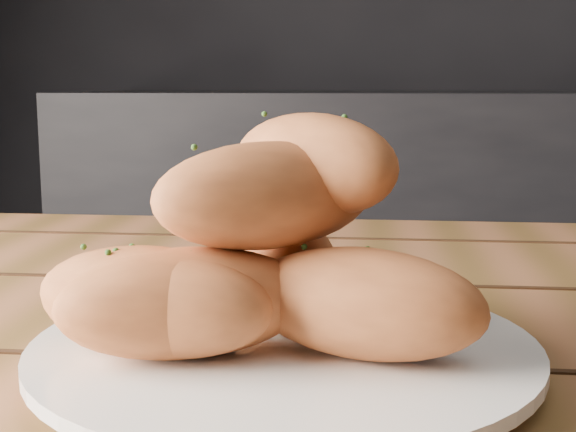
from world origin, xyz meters
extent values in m
cube|color=brown|center=(-0.60, 0.43, 0.73)|extent=(1.64, 0.86, 0.04)
cylinder|color=white|center=(-0.79, 0.31, 0.76)|extent=(0.27, 0.27, 0.01)
cylinder|color=white|center=(-0.79, 0.31, 0.76)|extent=(0.30, 0.30, 0.01)
ellipsoid|color=#C16835|center=(-0.84, 0.28, 0.80)|extent=(0.16, 0.12, 0.06)
ellipsoid|color=#C16835|center=(-0.74, 0.29, 0.80)|extent=(0.15, 0.11, 0.06)
ellipsoid|color=#C16835|center=(-0.79, 0.37, 0.80)|extent=(0.08, 0.14, 0.06)
ellipsoid|color=#C16835|center=(-0.80, 0.31, 0.86)|extent=(0.15, 0.13, 0.06)
ellipsoid|color=#C16835|center=(-0.77, 0.34, 0.87)|extent=(0.14, 0.14, 0.06)
ellipsoid|color=#C16835|center=(-0.86, 0.28, 0.80)|extent=(0.16, 0.10, 0.06)
camera|label=1|loc=(-0.74, -0.14, 0.92)|focal=50.00mm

